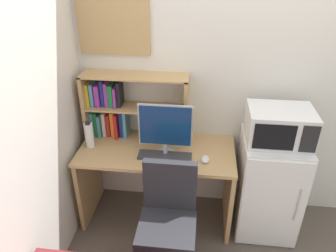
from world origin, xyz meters
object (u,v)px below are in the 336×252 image
water_bottle (89,135)px  wall_corkboard (113,26)px  mini_fridge (268,185)px  hutch_bookshelf (120,106)px  computer_mouse (205,159)px  microwave (279,126)px  keyboard (165,156)px  monitor (165,128)px  desk_chair (168,227)px

water_bottle → wall_corkboard: size_ratio=0.40×
water_bottle → mini_fridge: 1.59m
hutch_bookshelf → computer_mouse: bearing=-22.9°
microwave → water_bottle: bearing=-179.2°
wall_corkboard → computer_mouse: bearing=-27.7°
computer_mouse → microwave: 0.63m
computer_mouse → wall_corkboard: wall_corkboard is taller
computer_mouse → keyboard: bearing=177.6°
keyboard → computer_mouse: bearing=-2.4°
water_bottle → mini_fridge: water_bottle is taller
keyboard → mini_fridge: mini_fridge is taller
hutch_bookshelf → wall_corkboard: (-0.03, 0.09, 0.66)m
keyboard → wall_corkboard: wall_corkboard is taller
monitor → microwave: size_ratio=0.92×
monitor → mini_fridge: size_ratio=0.50×
monitor → mini_fridge: (0.88, 0.07, -0.55)m
hutch_bookshelf → desk_chair: (0.50, -0.71, -0.65)m
water_bottle → desk_chair: (0.73, -0.49, -0.47)m
water_bottle → wall_corkboard: wall_corkboard is taller
monitor → wall_corkboard: (-0.46, 0.36, 0.70)m
microwave → keyboard: bearing=-172.8°
water_bottle → wall_corkboard: bearing=57.3°
hutch_bookshelf → computer_mouse: size_ratio=8.51×
microwave → desk_chair: 1.15m
keyboard → mini_fridge: 0.94m
computer_mouse → wall_corkboard: bearing=152.3°
hutch_bookshelf → computer_mouse: 0.87m
water_bottle → desk_chair: water_bottle is taller
monitor → computer_mouse: monitor is taller
monitor → wall_corkboard: bearing=141.8°
monitor → microwave: bearing=4.8°
monitor → keyboard: (-0.00, -0.04, -0.24)m
hutch_bookshelf → water_bottle: (-0.23, -0.22, -0.18)m
desk_chair → microwave: bearing=32.5°
mini_fridge → wall_corkboard: bearing=167.8°
hutch_bookshelf → microwave: bearing=-8.5°
monitor → mini_fridge: bearing=4.6°
microwave → desk_chair: (-0.81, -0.51, -0.65)m
computer_mouse → water_bottle: water_bottle is taller
mini_fridge → desk_chair: 0.96m
wall_corkboard → water_bottle: bearing=-122.7°
mini_fridge → microwave: bearing=89.8°
hutch_bookshelf → mini_fridge: hutch_bookshelf is taller
microwave → desk_chair: bearing=-147.5°
microwave → wall_corkboard: size_ratio=0.84×
water_bottle → wall_corkboard: (0.20, 0.31, 0.84)m
computer_mouse → mini_fridge: mini_fridge is taller
keyboard → water_bottle: 0.67m
mini_fridge → microwave: 0.59m
keyboard → water_bottle: size_ratio=1.84×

